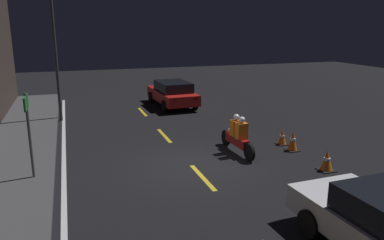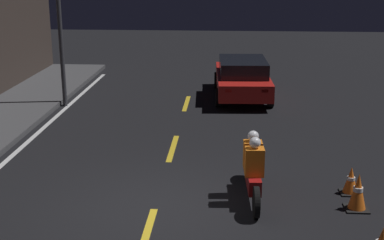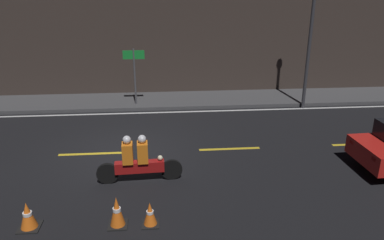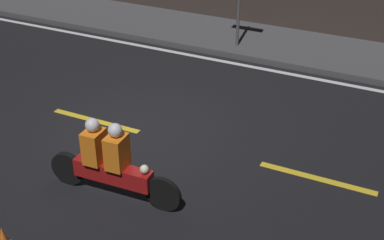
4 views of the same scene
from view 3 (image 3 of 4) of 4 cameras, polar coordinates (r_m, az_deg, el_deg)
ground_plane at (r=12.27m, az=-10.62°, el=-4.93°), size 56.00×56.00×0.00m
raised_curb at (r=17.15m, az=-9.06°, el=2.83°), size 28.00×2.36×0.15m
building_front at (r=17.76m, az=-9.45°, el=15.65°), size 28.00×0.30×7.58m
lane_dash_c at (r=12.41m, az=-15.24°, el=-4.99°), size 2.00×0.14×0.01m
lane_dash_d at (r=12.38m, az=5.74°, el=-4.39°), size 2.00×0.14×0.01m
lane_dash_e at (r=13.90m, az=24.35°, el=-3.37°), size 2.00×0.14×0.01m
lane_solid_kerb at (r=15.82m, az=-9.37°, el=1.02°), size 25.20×0.14×0.01m
motorcycle at (r=10.25m, az=-8.37°, el=-6.12°), size 2.33×0.39×1.36m
traffic_cone_near at (r=9.25m, az=-23.75°, el=-13.21°), size 0.48×0.48×0.64m
traffic_cone_mid at (r=8.72m, az=-11.37°, el=-13.56°), size 0.43×0.43×0.73m
traffic_cone_far at (r=8.68m, az=-6.41°, el=-14.05°), size 0.39×0.39×0.57m
shop_sign at (r=16.07m, az=-8.80°, el=8.17°), size 0.90×0.08×2.40m
street_lamp at (r=16.30m, az=17.64°, el=12.63°), size 0.28×0.28×5.76m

